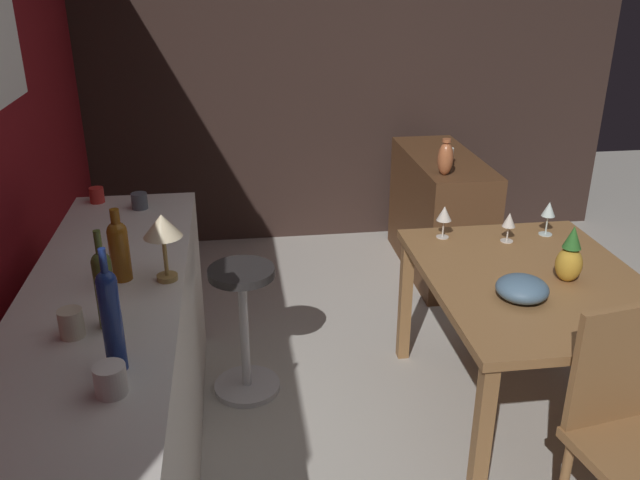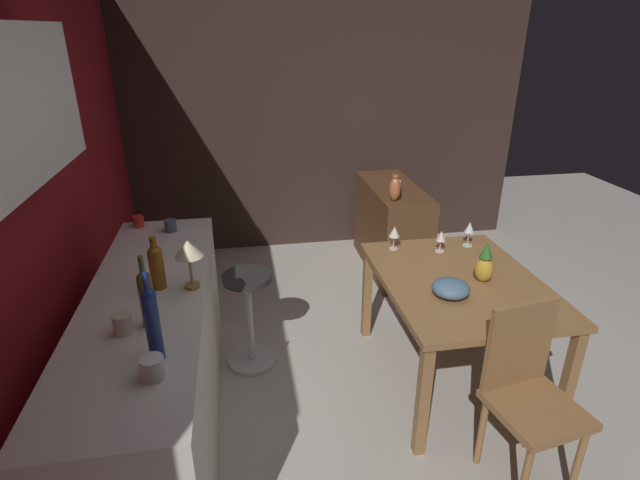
% 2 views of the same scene
% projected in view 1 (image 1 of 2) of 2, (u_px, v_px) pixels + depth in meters
% --- Properties ---
extents(ground_plane, '(9.00, 9.00, 0.00)m').
position_uv_depth(ground_plane, '(468.00, 439.00, 3.02)').
color(ground_plane, '#B7B2A8').
extents(wall_side_right, '(0.10, 4.40, 2.60)m').
position_uv_depth(wall_side_right, '(325.00, 67.00, 4.79)').
color(wall_side_right, '#33231E').
rests_on(wall_side_right, ground_plane).
extents(dining_table, '(1.23, 0.94, 0.74)m').
position_uv_depth(dining_table, '(533.00, 294.00, 2.93)').
color(dining_table, olive).
rests_on(dining_table, ground_plane).
extents(kitchen_counter, '(2.10, 0.60, 0.90)m').
position_uv_depth(kitchen_counter, '(117.00, 386.00, 2.64)').
color(kitchen_counter, silver).
rests_on(kitchen_counter, ground_plane).
extents(sideboard_cabinet, '(1.10, 0.44, 0.82)m').
position_uv_depth(sideboard_cabinet, '(440.00, 214.00, 4.53)').
color(sideboard_cabinet, '#56351E').
rests_on(sideboard_cabinet, ground_plane).
extents(chair_near_window, '(0.46, 0.46, 0.94)m').
position_uv_depth(chair_near_window, '(630.00, 429.00, 2.31)').
color(chair_near_window, olive).
rests_on(chair_near_window, ground_plane).
extents(bar_stool, '(0.34, 0.34, 0.68)m').
position_uv_depth(bar_stool, '(244.00, 327.00, 3.23)').
color(bar_stool, '#262323').
rests_on(bar_stool, ground_plane).
extents(wine_glass_left, '(0.08, 0.08, 0.17)m').
position_uv_depth(wine_glass_left, '(444.00, 214.00, 3.26)').
color(wine_glass_left, silver).
rests_on(wine_glass_left, dining_table).
extents(wine_glass_right, '(0.07, 0.07, 0.18)m').
position_uv_depth(wine_glass_right, '(549.00, 210.00, 3.29)').
color(wine_glass_right, silver).
rests_on(wine_glass_right, dining_table).
extents(wine_glass_center, '(0.07, 0.07, 0.15)m').
position_uv_depth(wine_glass_center, '(509.00, 221.00, 3.22)').
color(wine_glass_center, silver).
rests_on(wine_glass_center, dining_table).
extents(pineapple_centerpiece, '(0.11, 0.11, 0.26)m').
position_uv_depth(pineapple_centerpiece, '(570.00, 258.00, 2.83)').
color(pineapple_centerpiece, gold).
rests_on(pineapple_centerpiece, dining_table).
extents(fruit_bowl, '(0.21, 0.21, 0.10)m').
position_uv_depth(fruit_bowl, '(522.00, 289.00, 2.69)').
color(fruit_bowl, slate).
rests_on(fruit_bowl, dining_table).
extents(wine_bottle_olive, '(0.06, 0.06, 0.35)m').
position_uv_depth(wine_bottle_olive, '(104.00, 286.00, 2.14)').
color(wine_bottle_olive, '#475623').
rests_on(wine_bottle_olive, kitchen_counter).
extents(wine_bottle_cobalt, '(0.06, 0.06, 0.39)m').
position_uv_depth(wine_bottle_cobalt, '(111.00, 317.00, 1.91)').
color(wine_bottle_cobalt, navy).
rests_on(wine_bottle_cobalt, kitchen_counter).
extents(wine_bottle_amber, '(0.08, 0.08, 0.29)m').
position_uv_depth(wine_bottle_amber, '(119.00, 248.00, 2.47)').
color(wine_bottle_amber, '#8C5114').
rests_on(wine_bottle_amber, kitchen_counter).
extents(cup_red, '(0.11, 0.07, 0.08)m').
position_uv_depth(cup_red, '(97.00, 195.00, 3.30)').
color(cup_red, red).
rests_on(cup_red, kitchen_counter).
extents(cup_slate, '(0.11, 0.08, 0.08)m').
position_uv_depth(cup_slate, '(140.00, 201.00, 3.22)').
color(cup_slate, '#515660').
rests_on(cup_slate, kitchen_counter).
extents(cup_white, '(0.13, 0.09, 0.09)m').
position_uv_depth(cup_white, '(111.00, 379.00, 1.85)').
color(cup_white, white).
rests_on(cup_white, kitchen_counter).
extents(cup_cream, '(0.11, 0.08, 0.10)m').
position_uv_depth(cup_cream, '(71.00, 323.00, 2.13)').
color(cup_cream, beige).
rests_on(cup_cream, kitchen_counter).
extents(counter_lamp, '(0.15, 0.15, 0.27)m').
position_uv_depth(counter_lamp, '(162.00, 229.00, 2.44)').
color(counter_lamp, '#A58447').
rests_on(counter_lamp, kitchen_counter).
extents(pillar_candle_tall, '(0.06, 0.06, 0.14)m').
position_uv_depth(pillar_candle_tall, '(448.00, 156.00, 4.17)').
color(pillar_candle_tall, white).
rests_on(pillar_candle_tall, sideboard_cabinet).
extents(vase_copper, '(0.10, 0.10, 0.22)m').
position_uv_depth(vase_copper, '(445.00, 158.00, 3.96)').
color(vase_copper, '#B26038').
rests_on(vase_copper, sideboard_cabinet).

